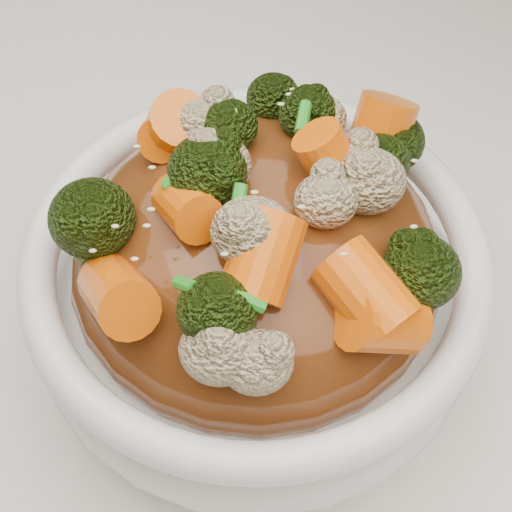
{
  "coord_description": "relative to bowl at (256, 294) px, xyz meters",
  "views": [
    {
      "loc": [
        -0.03,
        -0.2,
        1.16
      ],
      "look_at": [
        -0.02,
        0.04,
        0.83
      ],
      "focal_mm": 55.0,
      "sensor_mm": 36.0,
      "label": 1
    }
  ],
  "objects": [
    {
      "name": "scallions",
      "position": [
        0.0,
        0.0,
        0.1
      ],
      "size": [
        0.16,
        0.16,
        0.02
      ],
      "primitive_type": null,
      "rotation": [
        0.0,
        0.0,
        0.08
      ],
      "color": "#248B20",
      "rests_on": "sauce_base"
    },
    {
      "name": "bowl",
      "position": [
        0.0,
        0.0,
        0.0
      ],
      "size": [
        0.26,
        0.26,
        0.1
      ],
      "primitive_type": null,
      "rotation": [
        0.0,
        0.0,
        0.08
      ],
      "color": "white",
      "rests_on": "tablecloth"
    },
    {
      "name": "cauliflower",
      "position": [
        0.0,
        0.0,
        0.1
      ],
      "size": [
        0.21,
        0.21,
        0.04
      ],
      "primitive_type": null,
      "rotation": [
        0.0,
        0.0,
        0.08
      ],
      "color": "#C5B286",
      "rests_on": "sauce_base"
    },
    {
      "name": "broccoli",
      "position": [
        0.0,
        0.0,
        0.1
      ],
      "size": [
        0.21,
        0.21,
        0.05
      ],
      "primitive_type": null,
      "rotation": [
        0.0,
        0.0,
        0.08
      ],
      "color": "black",
      "rests_on": "sauce_base"
    },
    {
      "name": "carrots",
      "position": [
        0.0,
        0.0,
        0.1
      ],
      "size": [
        0.21,
        0.21,
        0.06
      ],
      "primitive_type": null,
      "rotation": [
        0.0,
        0.0,
        0.08
      ],
      "color": "#EF6307",
      "rests_on": "sauce_base"
    },
    {
      "name": "tablecloth",
      "position": [
        0.02,
        -0.04,
        -0.07
      ],
      "size": [
        1.2,
        0.8,
        0.04
      ],
      "primitive_type": "cube",
      "color": "white",
      "rests_on": "dining_table"
    },
    {
      "name": "sesame_seeds",
      "position": [
        0.0,
        0.0,
        0.1
      ],
      "size": [
        0.19,
        0.19,
        0.01
      ],
      "primitive_type": null,
      "rotation": [
        0.0,
        0.0,
        0.08
      ],
      "color": "beige",
      "rests_on": "sauce_base"
    },
    {
      "name": "sauce_base",
      "position": [
        0.0,
        0.0,
        0.03
      ],
      "size": [
        0.21,
        0.21,
        0.11
      ],
      "primitive_type": "ellipsoid",
      "rotation": [
        0.0,
        0.0,
        0.08
      ],
      "color": "#582A0F",
      "rests_on": "bowl"
    }
  ]
}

